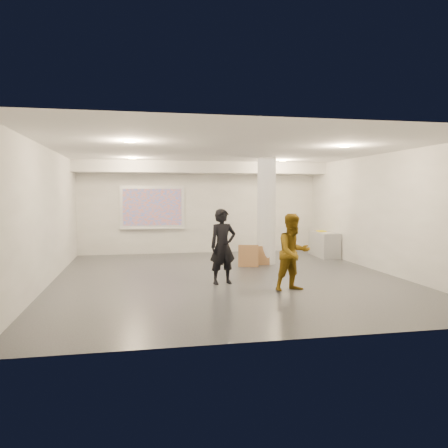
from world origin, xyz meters
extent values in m
cube|color=#33353A|center=(0.00, 0.00, 0.00)|extent=(8.00, 9.00, 0.01)
cube|color=white|center=(0.00, 0.00, 3.00)|extent=(8.00, 9.00, 0.01)
cube|color=silver|center=(0.00, 4.50, 1.50)|extent=(8.00, 0.01, 3.00)
cube|color=silver|center=(0.00, -4.50, 1.50)|extent=(8.00, 0.01, 3.00)
cube|color=silver|center=(-4.00, 0.00, 1.50)|extent=(0.01, 9.00, 3.00)
cube|color=silver|center=(4.00, 0.00, 1.50)|extent=(0.01, 9.00, 3.00)
cube|color=silver|center=(0.00, 3.95, 2.82)|extent=(8.00, 1.10, 0.36)
cylinder|color=#FFF581|center=(-2.20, 2.50, 2.98)|extent=(0.22, 0.22, 0.02)
cylinder|color=#FFF581|center=(2.20, 2.50, 2.98)|extent=(0.22, 0.22, 0.02)
cylinder|color=#FFF581|center=(-2.20, -1.50, 2.98)|extent=(0.22, 0.22, 0.02)
cylinder|color=#FFF581|center=(2.20, -1.50, 2.98)|extent=(0.22, 0.22, 0.02)
cylinder|color=silver|center=(1.50, 1.80, 1.50)|extent=(0.52, 0.52, 3.00)
cube|color=white|center=(-1.60, 4.46, 1.55)|extent=(2.10, 0.06, 1.40)
cube|color=blue|center=(-1.60, 4.42, 1.55)|extent=(1.90, 0.01, 1.20)
cube|color=white|center=(-1.60, 4.40, 0.85)|extent=(2.10, 0.08, 0.04)
cube|color=#96999C|center=(3.72, 2.82, 0.39)|extent=(0.60, 1.35, 0.78)
cube|color=white|center=(3.69, 2.49, 0.79)|extent=(0.25, 0.32, 0.02)
cube|color=#FFEB0B|center=(3.70, 3.01, 0.79)|extent=(0.23, 0.31, 0.03)
cube|color=olive|center=(1.28, 1.59, 0.27)|extent=(0.50, 0.16, 0.53)
cube|color=olive|center=(0.86, 1.35, 0.30)|extent=(0.57, 0.29, 0.60)
imported|color=black|center=(-0.24, -0.67, 0.83)|extent=(0.68, 0.52, 1.66)
imported|color=#7E5B11|center=(1.04, -1.65, 0.79)|extent=(0.90, 0.77, 1.59)
camera|label=1|loc=(-2.06, -10.05, 1.99)|focal=35.00mm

